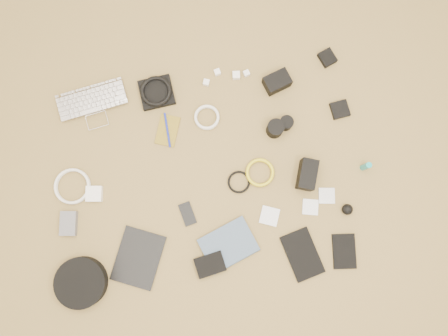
{
  "coord_description": "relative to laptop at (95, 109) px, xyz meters",
  "views": [
    {
      "loc": [
        0.03,
        -0.21,
        1.96
      ],
      "look_at": [
        0.06,
        0.04,
        0.02
      ],
      "focal_mm": 35.0,
      "sensor_mm": 36.0,
      "label": 1
    }
  ],
  "objects": [
    {
      "name": "phone",
      "position": [
        0.38,
        -0.52,
        -0.01
      ],
      "size": [
        0.08,
        0.11,
        0.01
      ],
      "primitive_type": "cube",
      "rotation": [
        0.0,
        0.0,
        0.25
      ],
      "color": "black",
      "rests_on": "ground"
    },
    {
      "name": "headphones",
      "position": [
        0.29,
        0.05,
        0.02
      ],
      "size": [
        0.17,
        0.17,
        0.02
      ],
      "primitive_type": "torus",
      "rotation": [
        0.0,
        0.0,
        0.2
      ],
      "color": "black",
      "rests_on": "headphone_pouch"
    },
    {
      "name": "charger_b",
      "position": [
        0.66,
        0.09,
        0.0
      ],
      "size": [
        0.04,
        0.04,
        0.03
      ],
      "primitive_type": "cube",
      "rotation": [
        0.0,
        0.0,
        -0.06
      ],
      "color": "white",
      "rests_on": "ground"
    },
    {
      "name": "dslr_camera",
      "position": [
        0.84,
        0.03,
        0.02
      ],
      "size": [
        0.13,
        0.11,
        0.07
      ],
      "primitive_type": "cube",
      "rotation": [
        0.0,
        0.0,
        0.35
      ],
      "color": "black",
      "rests_on": "ground"
    },
    {
      "name": "laptop",
      "position": [
        0.0,
        0.0,
        0.0
      ],
      "size": [
        0.35,
        0.27,
        0.02
      ],
      "primitive_type": "imported",
      "rotation": [
        0.0,
        0.0,
        0.19
      ],
      "color": "silver",
      "rests_on": "ground"
    },
    {
      "name": "lens_a",
      "position": [
        0.81,
        -0.18,
        0.03
      ],
      "size": [
        0.1,
        0.1,
        0.08
      ],
      "primitive_type": "cylinder",
      "rotation": [
        0.0,
        0.0,
        -0.4
      ],
      "color": "black",
      "rests_on": "ground"
    },
    {
      "name": "headphone_pouch",
      "position": [
        0.29,
        0.05,
        0.0
      ],
      "size": [
        0.17,
        0.16,
        0.03
      ],
      "primitive_type": "cube",
      "rotation": [
        0.0,
        0.0,
        0.13
      ],
      "color": "black",
      "rests_on": "ground"
    },
    {
      "name": "lens_pouch",
      "position": [
        1.09,
        0.13,
        0.0
      ],
      "size": [
        0.09,
        0.09,
        0.03
      ],
      "primitive_type": "cube",
      "rotation": [
        0.0,
        0.0,
        0.41
      ],
      "color": "black",
      "rests_on": "ground"
    },
    {
      "name": "headphone_case",
      "position": [
        -0.11,
        -0.77,
        0.02
      ],
      "size": [
        0.25,
        0.25,
        0.06
      ],
      "primitive_type": "cylinder",
      "rotation": [
        0.0,
        0.0,
        0.15
      ],
      "color": "black",
      "rests_on": "ground"
    },
    {
      "name": "charger_d",
      "position": [
        0.58,
        0.11,
        0.0
      ],
      "size": [
        0.03,
        0.03,
        0.03
      ],
      "primitive_type": "cube",
      "rotation": [
        0.0,
        0.0,
        0.26
      ],
      "color": "white",
      "rests_on": "ground"
    },
    {
      "name": "cable_white_b",
      "position": [
        -0.12,
        -0.34,
        -0.01
      ],
      "size": [
        0.21,
        0.21,
        0.01
      ],
      "primitive_type": "torus",
      "rotation": [
        0.0,
        0.0,
        -0.39
      ],
      "color": "white",
      "rests_on": "ground"
    },
    {
      "name": "filter_case_mid",
      "position": [
        0.93,
        -0.55,
        -0.01
      ],
      "size": [
        0.08,
        0.08,
        0.01
      ],
      "primitive_type": "cube",
      "rotation": [
        0.0,
        0.0,
        -0.19
      ],
      "color": "silver",
      "rests_on": "ground"
    },
    {
      "name": "filter_case_right",
      "position": [
        1.0,
        -0.51,
        -0.01
      ],
      "size": [
        0.08,
        0.08,
        0.01
      ],
      "primitive_type": "cube",
      "rotation": [
        0.0,
        0.0,
        -0.11
      ],
      "color": "silver",
      "rests_on": "ground"
    },
    {
      "name": "cable_white_a",
      "position": [
        0.51,
        -0.09,
        -0.01
      ],
      "size": [
        0.15,
        0.15,
        0.01
      ],
      "primitive_type": "torus",
      "rotation": [
        0.0,
        0.0,
        0.39
      ],
      "color": "white",
      "rests_on": "ground"
    },
    {
      "name": "cable_black",
      "position": [
        0.62,
        -0.4,
        -0.01
      ],
      "size": [
        0.12,
        0.12,
        0.01
      ],
      "primitive_type": "torus",
      "rotation": [
        0.0,
        0.0,
        -0.25
      ],
      "color": "black",
      "rests_on": "ground"
    },
    {
      "name": "notebook_black_a",
      "position": [
        0.86,
        -0.75,
        -0.0
      ],
      "size": [
        0.18,
        0.24,
        0.02
      ],
      "primitive_type": "cube",
      "rotation": [
        0.0,
        0.0,
        0.27
      ],
      "color": "black",
      "rests_on": "ground"
    },
    {
      "name": "notebook_olive",
      "position": [
        0.32,
        -0.13,
        -0.01
      ],
      "size": [
        0.13,
        0.16,
        0.01
      ],
      "primitive_type": "cube",
      "rotation": [
        0.0,
        0.0,
        -0.32
      ],
      "color": "olive",
      "rests_on": "ground"
    },
    {
      "name": "air_blower",
      "position": [
        1.08,
        -0.58,
        0.01
      ],
      "size": [
        0.06,
        0.06,
        0.05
      ],
      "primitive_type": "sphere",
      "rotation": [
        0.0,
        0.0,
        -0.41
      ],
      "color": "black",
      "rests_on": "ground"
    },
    {
      "name": "lens_b",
      "position": [
        0.86,
        -0.16,
        0.02
      ],
      "size": [
        0.08,
        0.08,
        0.06
      ],
      "primitive_type": "cylinder",
      "rotation": [
        0.0,
        0.0,
        0.39
      ],
      "color": "black",
      "rests_on": "ground"
    },
    {
      "name": "pen_blue",
      "position": [
        0.32,
        -0.13,
        0.0
      ],
      "size": [
        0.02,
        0.16,
        0.01
      ],
      "primitive_type": "cylinder",
      "rotation": [
        1.57,
        0.0,
        0.06
      ],
      "color": "#1421A8",
      "rests_on": "notebook_olive"
    },
    {
      "name": "card_reader",
      "position": [
        1.12,
        -0.12,
        -0.0
      ],
      "size": [
        0.09,
        0.09,
        0.02
      ],
      "primitive_type": "cube",
      "rotation": [
        0.0,
        0.0,
        0.15
      ],
      "color": "black",
      "rests_on": "ground"
    },
    {
      "name": "drive_case",
      "position": [
        0.45,
        -0.75,
        0.0
      ],
      "size": [
        0.14,
        0.11,
        0.03
      ],
      "primitive_type": "cube",
      "rotation": [
        0.0,
        0.0,
        0.21
      ],
      "color": "black",
      "rests_on": "ground"
    },
    {
      "name": "power_brick",
      "position": [
        -0.03,
        -0.39,
        0.0
      ],
      "size": [
        0.08,
        0.08,
        0.03
      ],
      "primitive_type": "cube",
      "rotation": [
        0.0,
        0.0,
        -0.11
      ],
      "color": "white",
      "rests_on": "ground"
    },
    {
      "name": "room_shell",
      "position": [
        0.5,
        -0.37,
        1.24
      ],
      "size": [
        4.04,
        4.04,
        2.58
      ],
      "color": "olive",
      "rests_on": "ground"
    },
    {
      "name": "notebook_black_b",
      "position": [
        1.05,
        -0.76,
        -0.01
      ],
      "size": [
        0.11,
        0.16,
        0.01
      ],
      "primitive_type": "cube",
      "rotation": [
        0.0,
        0.0,
        -0.08
      ],
      "color": "black",
      "rests_on": "ground"
    },
    {
      "name": "charger_a",
      "position": [
        0.52,
        0.07,
        0.0
      ],
      "size": [
        0.03,
        0.03,
        0.03
      ],
      "primitive_type": "cube",
      "rotation": [
        0.0,
        0.0,
        -0.34
      ],
      "color": "white",
      "rests_on": "ground"
    },
    {
      "name": "charger_c",
      "position": [
        0.71,
        0.09,
        -0.0
      ],
      "size": [
        0.03,
        0.03,
        0.02
      ],
      "primitive_type": "cube",
      "rotation": [
        0.0,
        0.0,
        0.33
      ],
      "color": "white",
      "rests_on": "ground"
    },
    {
      "name": "battery_charger",
      "position": [
        -0.15,
        -0.51,
        0.0
      ],
      "size": [
        0.08,
        0.12,
        0.03
      ],
      "primitive_type": "cube",
      "rotation": [
        0.0,
        0.0,
        -0.11
      ],
      "color": "slate",
      "rests_on": "ground"
    },
    {
      "name": "paperback",
      "position": [
        0.58,
        -0.75,
        -0.0
      ],
      "size": [
        0.27,
        0.24,
        0.02
      ],
      "primitive_type": "imported",
      "rotation": [
        0.0,
        0.0,
        1.95
      ],
      "color": "#435872",
      "rests_on": "ground"
    },
    {
      "name": "cable_yellow",
      "position": [
        0.72,
        -0.37,
        -0.01
      ],
      "size": [
        0.17,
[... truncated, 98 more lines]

